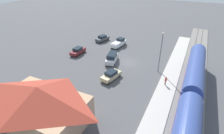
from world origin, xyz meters
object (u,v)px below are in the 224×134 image
object	(u,v)px
pedestrian_on_platform	(166,80)
sedan_charcoal	(102,38)
sedan_maroon	(78,51)
pickup_white	(119,43)
suv_silver	(112,58)
passenger_train	(190,103)
station_building	(41,104)
sedan_tan	(111,75)
light_pole_near_platform	(161,48)

from	to	relation	value
pedestrian_on_platform	sedan_charcoal	distance (m)	26.51
pedestrian_on_platform	sedan_maroon	bearing A→B (deg)	-11.72
pickup_white	suv_silver	size ratio (longest dim) A/B	1.08
passenger_train	sedan_charcoal	xyz separation A→B (m)	(25.87, -22.42, -1.98)
sedan_maroon	pickup_white	bearing A→B (deg)	-128.09
suv_silver	sedan_charcoal	size ratio (longest dim) A/B	1.08
pickup_white	sedan_charcoal	bearing A→B (deg)	-15.28
passenger_train	station_building	xyz separation A→B (m)	(18.00, 9.20, 0.19)
passenger_train	suv_silver	bearing A→B (deg)	-33.02
station_building	sedan_charcoal	size ratio (longest dim) A/B	2.67
pedestrian_on_platform	sedan_tan	size ratio (longest dim) A/B	0.36
station_building	sedan_maroon	distance (m)	22.76
light_pole_near_platform	station_building	bearing A→B (deg)	61.94
sedan_tan	sedan_maroon	bearing A→B (deg)	-28.31
station_building	sedan_charcoal	xyz separation A→B (m)	(7.87, -31.62, -2.17)
station_building	pickup_white	size ratio (longest dim) A/B	2.28
passenger_train	station_building	size ratio (longest dim) A/B	2.79
station_building	pedestrian_on_platform	size ratio (longest dim) A/B	7.48
pedestrian_on_platform	sedan_tan	world-z (taller)	pedestrian_on_platform
sedan_tan	sedan_charcoal	size ratio (longest dim) A/B	1.00
pedestrian_on_platform	light_pole_near_platform	bearing A→B (deg)	-63.79
station_building	sedan_tan	world-z (taller)	station_building
station_building	pickup_white	bearing A→B (deg)	-86.56
passenger_train	light_pole_near_platform	size ratio (longest dim) A/B	4.20
pickup_white	light_pole_near_platform	xyz separation A→B (m)	(-13.00, 8.95, 4.26)
suv_silver	light_pole_near_platform	world-z (taller)	light_pole_near_platform
sedan_maroon	light_pole_near_platform	distance (m)	20.66
station_building	sedan_charcoal	world-z (taller)	station_building
station_building	pickup_white	world-z (taller)	station_building
pedestrian_on_platform	sedan_maroon	distance (m)	23.08
sedan_charcoal	suv_silver	bearing A→B (deg)	127.49
suv_silver	light_pole_near_platform	size ratio (longest dim) A/B	0.61
sedan_maroon	suv_silver	xyz separation A→B (m)	(-9.68, 0.35, 0.27)
sedan_tan	light_pole_near_platform	xyz separation A→B (m)	(-7.53, -7.03, 4.40)
sedan_tan	sedan_charcoal	xyz separation A→B (m)	(11.54, -17.64, 0.00)
pickup_white	sedan_charcoal	size ratio (longest dim) A/B	1.17
passenger_train	sedan_maroon	world-z (taller)	passenger_train
pedestrian_on_platform	pickup_white	size ratio (longest dim) A/B	0.30
pickup_white	sedan_tan	distance (m)	16.89
pedestrian_on_platform	sedan_tan	xyz separation A→B (m)	(9.95, 2.12, -0.40)
sedan_maroon	sedan_tan	distance (m)	14.37
passenger_train	light_pole_near_platform	xyz separation A→B (m)	(6.80, -11.81, 2.43)
passenger_train	sedan_tan	world-z (taller)	passenger_train
pedestrian_on_platform	light_pole_near_platform	world-z (taller)	light_pole_near_platform
sedan_charcoal	pedestrian_on_platform	bearing A→B (deg)	144.17
sedan_maroon	passenger_train	bearing A→B (deg)	156.74
pedestrian_on_platform	pickup_white	xyz separation A→B (m)	(15.41, -13.85, -0.25)
pickup_white	light_pole_near_platform	size ratio (longest dim) A/B	0.66
light_pole_near_platform	passenger_train	bearing A→B (deg)	119.92
station_building	sedan_tan	xyz separation A→B (m)	(-3.67, -13.98, -2.17)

